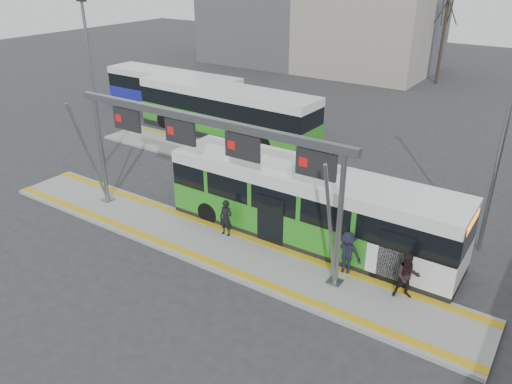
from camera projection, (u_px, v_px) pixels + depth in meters
ground at (210, 245)px, 20.52m from camera, size 120.00×120.00×0.00m
platform_main at (210, 243)px, 20.49m from camera, size 22.00×3.00×0.15m
platform_second at (243, 162)px, 28.50m from camera, size 20.00×3.00×0.15m
tactile_main at (210, 241)px, 20.45m from camera, size 22.00×2.65×0.02m
tactile_second at (254, 155)px, 29.33m from camera, size 20.00×0.35×0.02m
gantry at (202, 143)px, 19.04m from camera, size 13.00×1.68×5.20m
hero_bus at (308, 206)px, 20.28m from camera, size 12.34×2.67×3.39m
bg_bus_green at (226, 112)px, 32.42m from camera, size 12.96×3.07×3.22m
bg_bus_blue at (173, 92)px, 37.71m from camera, size 11.34×2.54×2.96m
passenger_a at (226, 218)px, 20.66m from camera, size 0.58×0.39×1.57m
passenger_b at (407, 276)px, 16.79m from camera, size 1.03×0.95×1.70m
passenger_c at (347, 253)px, 18.12m from camera, size 1.17×0.79×1.69m
tree_left at (368, 10)px, 44.54m from camera, size 1.40×1.40×8.48m
tree_mid at (448, 2)px, 43.48m from camera, size 1.40×1.40×9.37m
tree_far at (214, 6)px, 53.33m from camera, size 1.40×1.40×7.87m
lamp_west at (93, 82)px, 26.62m from camera, size 0.50×0.25×8.82m
lamp_east at (501, 149)px, 18.36m from camera, size 0.50×0.25×8.14m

